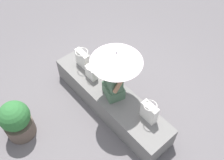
% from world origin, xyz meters
% --- Properties ---
extents(ground_plane, '(14.00, 14.00, 0.00)m').
position_xyz_m(ground_plane, '(0.00, 0.00, 0.00)').
color(ground_plane, '#605B5E').
extents(stone_bench, '(2.49, 0.60, 0.44)m').
position_xyz_m(stone_bench, '(0.00, 0.00, 0.22)').
color(stone_bench, slate).
rests_on(stone_bench, ground).
extents(person_seated, '(0.51, 0.37, 0.90)m').
position_xyz_m(person_seated, '(0.06, 0.01, 0.83)').
color(person_seated, '#47664C').
rests_on(person_seated, stone_bench).
extents(parasol, '(0.80, 0.80, 1.01)m').
position_xyz_m(parasol, '(0.09, 0.04, 1.33)').
color(parasol, '#B7B7BC').
rests_on(parasol, stone_bench).
extents(handbag_black, '(0.28, 0.21, 0.36)m').
position_xyz_m(handbag_black, '(0.78, 0.11, 0.62)').
color(handbag_black, silver).
rests_on(handbag_black, stone_bench).
extents(tote_bag_canvas, '(0.31, 0.23, 0.36)m').
position_xyz_m(tote_bag_canvas, '(-0.80, 0.02, 0.63)').
color(tote_bag_canvas, silver).
rests_on(tote_bag_canvas, stone_bench).
extents(shoulder_bag_spare, '(0.22, 0.17, 0.27)m').
position_xyz_m(shoulder_bag_spare, '(-0.48, -0.04, 0.58)').
color(shoulder_bag_spare, silver).
rests_on(shoulder_bag_spare, stone_bench).
extents(planter_near, '(0.50, 0.50, 0.75)m').
position_xyz_m(planter_near, '(-0.60, -1.48, 0.38)').
color(planter_near, brown).
rests_on(planter_near, ground).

